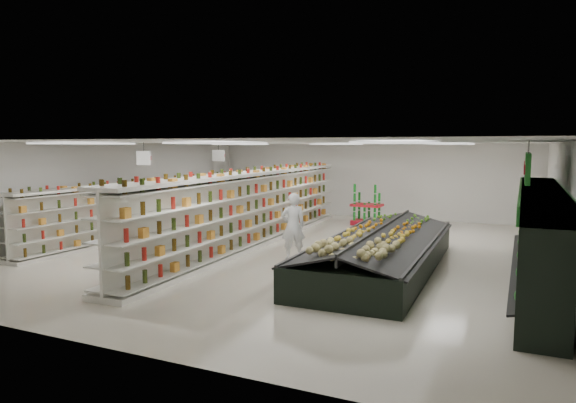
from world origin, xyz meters
The scene contains 16 objects.
floor centered at (0.00, 0.00, 0.00)m, with size 16.00×16.00×0.00m, color beige.
ceiling centered at (0.00, 0.00, 3.20)m, with size 14.00×16.00×0.02m, color white.
wall_back centered at (0.00, 8.00, 1.60)m, with size 14.00×0.02×3.20m, color white.
wall_front centered at (0.00, -8.00, 1.60)m, with size 14.00×0.02×3.20m, color white.
wall_left centered at (-7.00, 0.00, 1.60)m, with size 0.02×16.00×3.20m, color white.
wall_right centered at (7.00, 0.00, 1.60)m, with size 0.02×16.00×3.20m, color white.
produce_wall_case centered at (6.53, -1.50, 1.24)m, with size 0.93×8.00×2.20m.
aisle_sign_near centered at (-3.80, -2.00, 2.75)m, with size 0.52×0.06×0.75m.
aisle_sign_far centered at (-3.80, 2.00, 2.75)m, with size 0.52×0.06×0.75m.
hortifruti_banner centered at (6.25, -1.50, 2.65)m, with size 0.12×3.20×0.95m.
gondola_left centered at (-5.72, 0.50, 0.86)m, with size 1.25×10.84×1.87m.
gondola_center centered at (-1.50, 0.26, 1.06)m, with size 1.49×13.29×2.30m.
produce_island centered at (3.01, -1.26, 0.50)m, with size 2.81×7.39×1.10m.
soda_endcap centered at (0.65, 5.72, 0.72)m, with size 1.19×0.84×1.47m.
shopper_main centered at (0.51, -1.09, 0.91)m, with size 0.67×0.44×1.83m, color white.
shopper_background centered at (-3.81, 4.70, 0.82)m, with size 0.79×0.49×1.63m, color tan.
Camera 1 is at (6.17, -13.74, 3.10)m, focal length 32.00 mm.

